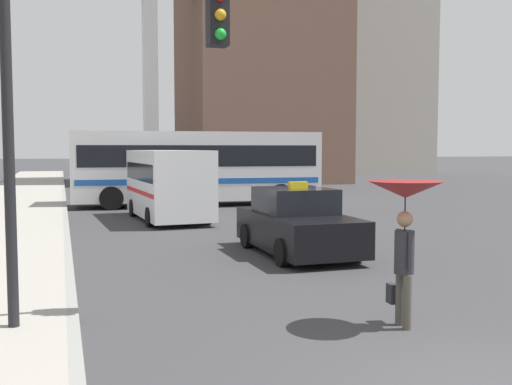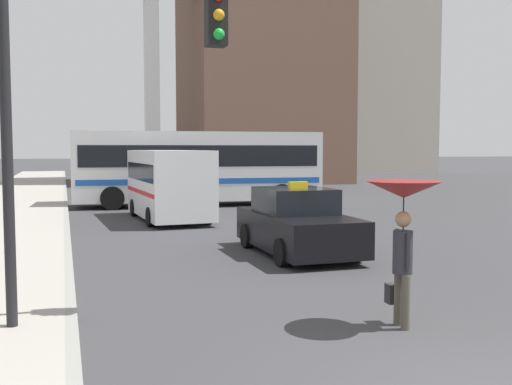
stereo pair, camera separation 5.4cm
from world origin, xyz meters
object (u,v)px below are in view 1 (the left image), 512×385
at_px(taxi, 297,224).
at_px(traffic_light, 105,73).
at_px(ambulance_van, 168,182).
at_px(monument_cross, 150,30).
at_px(pedestrian_with_umbrella, 405,208).
at_px(city_bus, 198,165).

bearing_deg(taxi, traffic_light, 45.47).
bearing_deg(ambulance_van, monument_cross, -99.51).
relative_size(taxi, traffic_light, 0.81).
bearing_deg(traffic_light, taxi, 45.47).
distance_m(ambulance_van, pedestrian_with_umbrella, 13.45).
relative_size(ambulance_van, city_bus, 0.50).
bearing_deg(monument_cross, city_bus, -90.14).
distance_m(city_bus, pedestrian_with_umbrella, 18.42).
height_order(city_bus, traffic_light, traffic_light).
distance_m(taxi, traffic_light, 7.19).
distance_m(ambulance_van, traffic_light, 12.83).
xyz_separation_m(ambulance_van, traffic_light, (-2.91, -12.31, 2.13)).
height_order(taxi, monument_cross, monument_cross).
xyz_separation_m(city_bus, monument_cross, (0.03, 14.21, 8.40)).
bearing_deg(ambulance_van, traffic_light, 73.67).
bearing_deg(pedestrian_with_umbrella, traffic_light, 78.82).
bearing_deg(ambulance_van, pedestrian_with_umbrella, 91.13).
distance_m(city_bus, monument_cross, 16.51).
relative_size(taxi, monument_cross, 0.23).
bearing_deg(pedestrian_with_umbrella, city_bus, 0.95).
distance_m(pedestrian_with_umbrella, monument_cross, 33.71).
relative_size(taxi, pedestrian_with_umbrella, 2.00).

